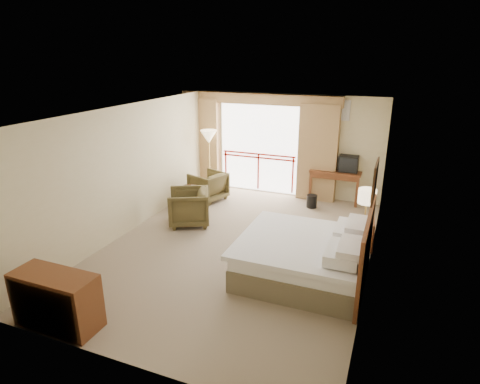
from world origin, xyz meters
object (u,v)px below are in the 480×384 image
at_px(desk, 336,176).
at_px(tv, 349,163).
at_px(bed, 306,256).
at_px(side_table, 190,193).
at_px(armchair_far, 209,199).
at_px(dresser, 56,300).
at_px(nightstand, 363,234).
at_px(table_lamp, 367,197).
at_px(armchair_near, 190,223).
at_px(floor_lamp, 209,139).
at_px(wastebasket, 312,201).

distance_m(desk, tv, 0.50).
distance_m(bed, side_table, 4.11).
distance_m(tv, armchair_far, 3.74).
xyz_separation_m(bed, dresser, (-2.95, -2.62, 0.03)).
height_order(nightstand, tv, tv).
bearing_deg(side_table, dresser, -83.99).
xyz_separation_m(table_lamp, dresser, (-3.76, -4.17, -0.65)).
xyz_separation_m(nightstand, armchair_near, (-3.77, -0.24, -0.29)).
height_order(table_lamp, armchair_far, table_lamp).
relative_size(nightstand, armchair_far, 0.71).
height_order(nightstand, armchair_far, nightstand).
relative_size(bed, dresser, 1.73).
xyz_separation_m(tv, armchair_near, (-3.11, -2.73, -1.05)).
xyz_separation_m(nightstand, dresser, (-3.76, -4.12, 0.12)).
xyz_separation_m(desk, armchair_near, (-2.81, -2.79, -0.65)).
relative_size(table_lamp, tv, 1.30).
bearing_deg(floor_lamp, tv, 8.28).
height_order(nightstand, side_table, nightstand).
height_order(bed, tv, tv).
bearing_deg(nightstand, bed, -122.96).
bearing_deg(bed, side_table, 147.31).
height_order(wastebasket, armchair_near, armchair_near).
relative_size(tv, floor_lamp, 0.27).
bearing_deg(table_lamp, armchair_far, 162.15).
bearing_deg(tv, dresser, -108.91).
relative_size(tv, armchair_far, 0.57).
height_order(bed, armchair_far, bed).
distance_m(table_lamp, tv, 2.52).
distance_m(tv, armchair_near, 4.27).
bearing_deg(dresser, desk, 70.05).
height_order(side_table, dresser, dresser).
height_order(bed, dresser, bed).
bearing_deg(floor_lamp, desk, 10.06).
relative_size(wastebasket, dresser, 0.26).
distance_m(desk, side_table, 3.79).
xyz_separation_m(bed, side_table, (-3.46, 2.22, -0.02)).
bearing_deg(armchair_far, dresser, 22.55).
xyz_separation_m(nightstand, armchair_far, (-4.07, 1.36, -0.29)).
relative_size(bed, wastebasket, 6.56).
distance_m(nightstand, table_lamp, 0.77).
bearing_deg(floor_lamp, bed, -44.53).
distance_m(tv, floor_lamp, 3.72).
bearing_deg(dresser, side_table, 98.83).
bearing_deg(nightstand, wastebasket, 123.17).
relative_size(desk, tv, 2.74).
xyz_separation_m(bed, tv, (0.15, 3.98, 0.67)).
distance_m(desk, wastebasket, 1.00).
bearing_deg(armchair_far, bed, 68.07).
distance_m(bed, tv, 4.04).
relative_size(table_lamp, side_table, 1.18).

